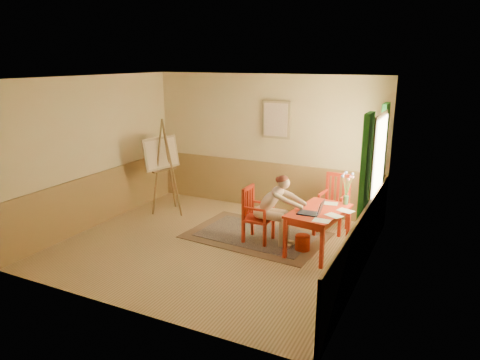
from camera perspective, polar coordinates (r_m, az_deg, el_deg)
The scene contains 14 objects.
room at distance 7.22m, azimuth -3.70°, elevation 1.87°, with size 5.04×4.54×2.84m.
wainscot at distance 8.14m, azimuth -0.82°, elevation -3.12°, with size 5.00×4.50×1.00m.
window at distance 7.48m, azimuth 17.04°, elevation 1.26°, with size 0.12×2.01×2.20m.
wall_portrait at distance 8.98m, azimuth 4.67°, elevation 7.76°, with size 0.60×0.05×0.76m.
rug at distance 8.04m, azimuth 2.11°, elevation -7.12°, with size 2.51×1.78×0.02m.
table at distance 7.31m, azimuth 10.13°, elevation -4.48°, with size 0.88×1.29×0.72m.
chair_left at distance 7.64m, azimuth 2.06°, elevation -4.48°, with size 0.45×0.43×0.97m.
chair_back at distance 8.31m, azimuth 12.10°, elevation -2.89°, with size 0.50×0.52×1.05m.
figure at distance 7.47m, azimuth 4.41°, elevation -3.40°, with size 0.91×0.40×1.24m.
laptop at distance 7.04m, azimuth 9.32°, elevation -4.02°, with size 0.40×0.24×0.24m.
papers at distance 7.20m, azimuth 11.89°, elevation -4.10°, with size 0.61×1.07×0.00m.
vase at distance 7.58m, azimuth 13.59°, elevation -1.20°, with size 0.18×0.27×0.56m.
wastebasket at distance 7.47m, azimuth 8.07°, elevation -8.05°, with size 0.25×0.25×0.26m, color #B9290B.
easel at distance 9.15m, azimuth -9.97°, elevation 2.93°, with size 0.73×0.87×1.94m.
Camera 1 is at (3.49, -6.09, 3.08)m, focal length 33.06 mm.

